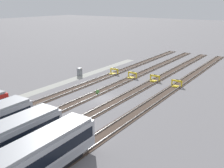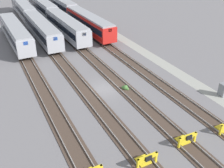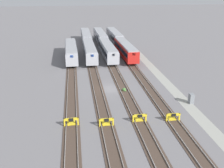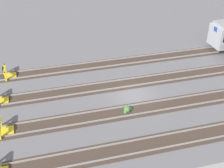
{
  "view_description": "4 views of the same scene",
  "coord_description": "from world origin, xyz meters",
  "px_view_note": "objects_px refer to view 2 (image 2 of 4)",
  "views": [
    {
      "loc": [
        31.06,
        23.11,
        14.54
      ],
      "look_at": [
        -2.22,
        0.0,
        1.8
      ],
      "focal_mm": 42.0,
      "sensor_mm": 36.0,
      "label": 1
    },
    {
      "loc": [
        -26.09,
        12.07,
        16.61
      ],
      "look_at": [
        -2.22,
        0.0,
        1.8
      ],
      "focal_mm": 42.0,
      "sensor_mm": 36.0,
      "label": 2
    },
    {
      "loc": [
        -44.13,
        6.04,
        17.98
      ],
      "look_at": [
        -2.22,
        0.0,
        1.8
      ],
      "focal_mm": 42.0,
      "sensor_mm": 36.0,
      "label": 3
    },
    {
      "loc": [
        -8.67,
        -24.44,
        18.19
      ],
      "look_at": [
        -2.22,
        0.0,
        1.8
      ],
      "focal_mm": 50.0,
      "sensor_mm": 36.0,
      "label": 4
    }
  ],
  "objects_px": {
    "subway_car_back_row_centre": "(23,9)",
    "weed_clump": "(125,88)",
    "subway_car_back_row_leftmost": "(16,33)",
    "subway_car_front_row_left_inner": "(61,4)",
    "subway_car_front_row_centre": "(42,30)",
    "subway_car_front_row_rightmost": "(89,23)",
    "subway_car_front_row_right_inner": "(43,6)",
    "bumper_stop_near_inner_track": "(185,139)",
    "bumper_stop_middle_track": "(145,160)",
    "subway_car_front_row_leftmost": "(66,26)",
    "electrical_cabinet": "(223,90)"
  },
  "relations": [
    {
      "from": "subway_car_front_row_left_inner",
      "to": "subway_car_front_row_rightmost",
      "type": "relative_size",
      "value": 1.0
    },
    {
      "from": "bumper_stop_middle_track",
      "to": "weed_clump",
      "type": "relative_size",
      "value": 2.18
    },
    {
      "from": "subway_car_back_row_centre",
      "to": "subway_car_front_row_leftmost",
      "type": "bearing_deg",
      "value": -165.99
    },
    {
      "from": "subway_car_front_row_centre",
      "to": "bumper_stop_near_inner_track",
      "type": "distance_m",
      "value": 34.63
    },
    {
      "from": "subway_car_front_row_centre",
      "to": "subway_car_front_row_rightmost",
      "type": "relative_size",
      "value": 1.0
    },
    {
      "from": "bumper_stop_near_inner_track",
      "to": "bumper_stop_middle_track",
      "type": "relative_size",
      "value": 1.0
    },
    {
      "from": "subway_car_front_row_leftmost",
      "to": "subway_car_front_row_rightmost",
      "type": "xyz_separation_m",
      "value": [
        0.0,
        -4.69,
        0.0
      ]
    },
    {
      "from": "subway_car_front_row_rightmost",
      "to": "subway_car_front_row_leftmost",
      "type": "bearing_deg",
      "value": 90.0
    },
    {
      "from": "subway_car_front_row_left_inner",
      "to": "subway_car_front_row_centre",
      "type": "relative_size",
      "value": 1.0
    },
    {
      "from": "subway_car_front_row_centre",
      "to": "bumper_stop_middle_track",
      "type": "bearing_deg",
      "value": -179.91
    },
    {
      "from": "subway_car_front_row_right_inner",
      "to": "subway_car_front_row_rightmost",
      "type": "relative_size",
      "value": 1.0
    },
    {
      "from": "subway_car_back_row_leftmost",
      "to": "weed_clump",
      "type": "bearing_deg",
      "value": -157.86
    },
    {
      "from": "subway_car_back_row_leftmost",
      "to": "electrical_cabinet",
      "type": "relative_size",
      "value": 11.29
    },
    {
      "from": "subway_car_front_row_left_inner",
      "to": "electrical_cabinet",
      "type": "height_order",
      "value": "subway_car_front_row_left_inner"
    },
    {
      "from": "subway_car_front_row_centre",
      "to": "subway_car_front_row_rightmost",
      "type": "bearing_deg",
      "value": -90.0
    },
    {
      "from": "bumper_stop_near_inner_track",
      "to": "subway_car_front_row_leftmost",
      "type": "bearing_deg",
      "value": 0.06
    },
    {
      "from": "subway_car_front_row_leftmost",
      "to": "electrical_cabinet",
      "type": "bearing_deg",
      "value": -161.78
    },
    {
      "from": "subway_car_front_row_left_inner",
      "to": "electrical_cabinet",
      "type": "xyz_separation_m",
      "value": [
        -48.73,
        -5.05,
        -1.24
      ]
    },
    {
      "from": "subway_car_front_row_centre",
      "to": "subway_car_front_row_left_inner",
      "type": "bearing_deg",
      "value": -26.26
    },
    {
      "from": "subway_car_front_row_left_inner",
      "to": "subway_car_front_row_rightmost",
      "type": "xyz_separation_m",
      "value": [
        -19.09,
        0.02,
        0.0
      ]
    },
    {
      "from": "subway_car_front_row_left_inner",
      "to": "bumper_stop_middle_track",
      "type": "bearing_deg",
      "value": 170.13
    },
    {
      "from": "subway_car_back_row_leftmost",
      "to": "weed_clump",
      "type": "relative_size",
      "value": 19.63
    },
    {
      "from": "bumper_stop_middle_track",
      "to": "electrical_cabinet",
      "type": "xyz_separation_m",
      "value": [
        5.14,
        -14.42,
        0.29
      ]
    },
    {
      "from": "subway_car_front_row_centre",
      "to": "subway_car_front_row_right_inner",
      "type": "distance_m",
      "value": 19.42
    },
    {
      "from": "subway_car_front_row_centre",
      "to": "subway_car_front_row_right_inner",
      "type": "bearing_deg",
      "value": -14.14
    },
    {
      "from": "subway_car_front_row_leftmost",
      "to": "subway_car_front_row_right_inner",
      "type": "bearing_deg",
      "value": -0.09
    },
    {
      "from": "subway_car_front_row_centre",
      "to": "weed_clump",
      "type": "bearing_deg",
      "value": -168.42
    },
    {
      "from": "subway_car_front_row_leftmost",
      "to": "weed_clump",
      "type": "distance_m",
      "value": 23.12
    },
    {
      "from": "subway_car_front_row_rightmost",
      "to": "subway_car_back_row_leftmost",
      "type": "xyz_separation_m",
      "value": [
        0.0,
        14.06,
        0.0
      ]
    },
    {
      "from": "electrical_cabinet",
      "to": "subway_car_back_row_centre",
      "type": "bearing_deg",
      "value": 16.62
    },
    {
      "from": "bumper_stop_middle_track",
      "to": "subway_car_front_row_leftmost",
      "type": "bearing_deg",
      "value": -7.64
    },
    {
      "from": "subway_car_back_row_centre",
      "to": "weed_clump",
      "type": "xyz_separation_m",
      "value": [
        -41.66,
        -4.65,
        -1.8
      ]
    },
    {
      "from": "subway_car_front_row_centre",
      "to": "subway_car_back_row_centre",
      "type": "height_order",
      "value": "same"
    },
    {
      "from": "subway_car_back_row_leftmost",
      "to": "bumper_stop_middle_track",
      "type": "bearing_deg",
      "value": -172.29
    },
    {
      "from": "subway_car_front_row_rightmost",
      "to": "electrical_cabinet",
      "type": "xyz_separation_m",
      "value": [
        -29.63,
        -5.07,
        -1.24
      ]
    },
    {
      "from": "subway_car_back_row_leftmost",
      "to": "subway_car_back_row_centre",
      "type": "height_order",
      "value": "same"
    },
    {
      "from": "subway_car_front_row_centre",
      "to": "electrical_cabinet",
      "type": "xyz_separation_m",
      "value": [
        -29.63,
        -14.47,
        -1.24
      ]
    },
    {
      "from": "subway_car_front_row_left_inner",
      "to": "subway_car_front_row_rightmost",
      "type": "bearing_deg",
      "value": 179.95
    },
    {
      "from": "electrical_cabinet",
      "to": "subway_car_back_row_leftmost",
      "type": "bearing_deg",
      "value": 32.84
    },
    {
      "from": "weed_clump",
      "to": "subway_car_back_row_centre",
      "type": "bearing_deg",
      "value": 6.37
    },
    {
      "from": "subway_car_front_row_leftmost",
      "to": "bumper_stop_near_inner_track",
      "type": "bearing_deg",
      "value": -179.94
    },
    {
      "from": "subway_car_front_row_left_inner",
      "to": "bumper_stop_near_inner_track",
      "type": "xyz_separation_m",
      "value": [
        -53.36,
        4.67,
        -1.53
      ]
    },
    {
      "from": "subway_car_front_row_centre",
      "to": "electrical_cabinet",
      "type": "bearing_deg",
      "value": -153.98
    },
    {
      "from": "subway_car_front_row_left_inner",
      "to": "subway_car_front_row_centre",
      "type": "height_order",
      "value": "same"
    },
    {
      "from": "electrical_cabinet",
      "to": "weed_clump",
      "type": "relative_size",
      "value": 1.74
    },
    {
      "from": "subway_car_front_row_left_inner",
      "to": "subway_car_front_row_right_inner",
      "type": "height_order",
      "value": "same"
    },
    {
      "from": "subway_car_back_row_centre",
      "to": "weed_clump",
      "type": "distance_m",
      "value": 41.96
    },
    {
      "from": "subway_car_back_row_centre",
      "to": "bumper_stop_middle_track",
      "type": "bearing_deg",
      "value": 179.98
    },
    {
      "from": "subway_car_back_row_leftmost",
      "to": "subway_car_front_row_left_inner",
      "type": "bearing_deg",
      "value": -36.4
    },
    {
      "from": "subway_car_front_row_leftmost",
      "to": "subway_car_front_row_centre",
      "type": "distance_m",
      "value": 4.72
    }
  ]
}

